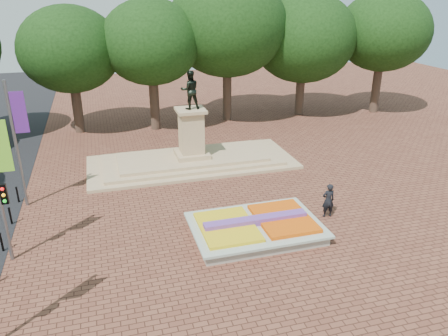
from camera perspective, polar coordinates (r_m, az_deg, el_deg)
ground at (r=23.22m, az=0.09°, el=-6.51°), size 90.00×90.00×0.00m
flower_bed at (r=21.67m, az=4.22°, el=-7.70°), size 6.30×4.30×0.91m
monument at (r=29.94m, az=-4.22°, el=2.11°), size 14.00×6.00×6.40m
tree_row_back at (r=38.64m, az=-4.25°, el=15.55°), size 44.80×8.80×10.43m
pedestrian at (r=23.57m, az=13.46°, el=-4.14°), size 0.71×0.49×1.87m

